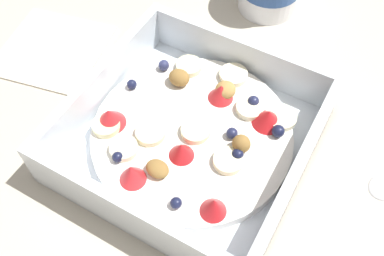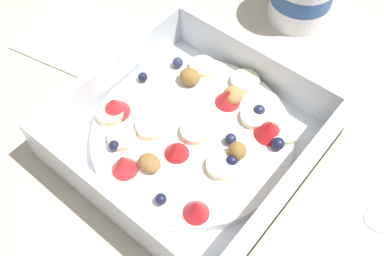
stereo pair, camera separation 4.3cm
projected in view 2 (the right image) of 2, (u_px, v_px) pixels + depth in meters
The scene contains 3 objects.
ground_plane at pixel (179, 150), 0.45m from camera, with size 2.40×2.40×0.00m, color beige.
fruit_bowl at pixel (192, 134), 0.44m from camera, with size 0.23×0.23×0.06m.
folded_napkin at pixel (78, 33), 0.55m from camera, with size 0.12×0.12×0.01m, color silver.
Camera 2 is at (0.16, -0.17, 0.38)m, focal length 40.59 mm.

